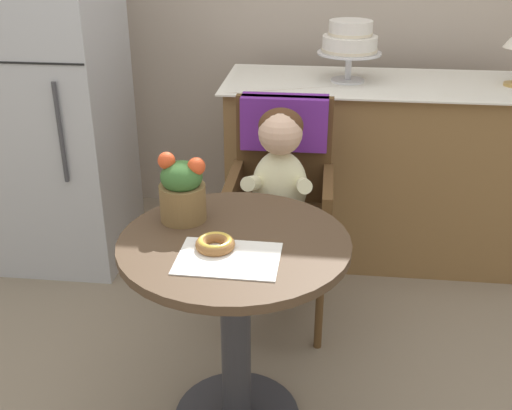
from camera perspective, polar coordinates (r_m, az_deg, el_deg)
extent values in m
cylinder|color=#4C3826|center=(1.92, -2.00, -3.58)|extent=(0.72, 0.72, 0.03)
cylinder|color=#333338|center=(2.12, -1.85, -12.15)|extent=(0.10, 0.10, 0.69)
cube|color=brown|center=(2.56, 2.15, -1.66)|extent=(0.42, 0.42, 0.04)
cube|color=brown|center=(2.63, 2.58, 5.10)|extent=(0.40, 0.04, 0.46)
cube|color=brown|center=(2.53, -2.10, 0.82)|extent=(0.04, 0.38, 0.18)
cube|color=brown|center=(2.51, 6.53, 0.41)|extent=(0.04, 0.38, 0.18)
cube|color=#6B2893|center=(2.59, 2.63, 7.59)|extent=(0.36, 0.11, 0.22)
cylinder|color=brown|center=(2.55, -2.35, -8.24)|extent=(0.03, 0.03, 0.45)
cylinder|color=brown|center=(2.52, 5.85, -8.72)|extent=(0.03, 0.03, 0.45)
cylinder|color=brown|center=(2.85, -1.25, -4.28)|extent=(0.03, 0.03, 0.45)
cylinder|color=brown|center=(2.83, 6.01, -4.67)|extent=(0.03, 0.03, 0.45)
ellipsoid|color=beige|center=(2.47, 2.18, 1.69)|extent=(0.22, 0.16, 0.30)
sphere|color=#E0B293|center=(2.38, 2.25, 6.60)|extent=(0.17, 0.17, 0.17)
ellipsoid|color=#4C2D19|center=(2.39, 2.30, 7.26)|extent=(0.17, 0.17, 0.14)
cylinder|color=beige|center=(2.38, -0.26, 2.06)|extent=(0.08, 0.23, 0.13)
sphere|color=#E0B293|center=(2.33, -0.25, -0.27)|extent=(0.06, 0.06, 0.06)
cylinder|color=beige|center=(2.36, 4.32, 1.85)|extent=(0.08, 0.23, 0.13)
sphere|color=#E0B293|center=(2.32, 3.95, -0.48)|extent=(0.06, 0.06, 0.06)
cylinder|color=#3F4760|center=(2.45, 0.70, -1.36)|extent=(0.09, 0.22, 0.09)
cylinder|color=#3F4760|center=(2.43, 0.41, -6.09)|extent=(0.08, 0.08, 0.26)
cylinder|color=#3F4760|center=(2.44, 3.27, -1.49)|extent=(0.09, 0.22, 0.09)
cylinder|color=#3F4760|center=(2.43, 3.01, -6.24)|extent=(0.08, 0.08, 0.26)
cube|color=white|center=(1.81, -2.67, -4.90)|extent=(0.30, 0.23, 0.00)
torus|color=#936033|center=(1.85, -3.76, -3.60)|extent=(0.12, 0.12, 0.03)
torus|color=gold|center=(1.85, -3.77, -3.35)|extent=(0.11, 0.11, 0.02)
cylinder|color=brown|center=(2.02, -6.71, 0.25)|extent=(0.15, 0.15, 0.12)
ellipsoid|color=#38662D|center=(1.99, -6.84, 2.60)|extent=(0.14, 0.14, 0.10)
sphere|color=#E54C23|center=(1.96, -5.49, 3.54)|extent=(0.06, 0.06, 0.06)
sphere|color=#E54C23|center=(2.03, -6.47, 2.85)|extent=(0.05, 0.05, 0.05)
sphere|color=#E54C23|center=(1.98, -8.20, 4.04)|extent=(0.06, 0.06, 0.06)
sphere|color=#E54C23|center=(1.96, -7.03, 2.41)|extent=(0.05, 0.05, 0.05)
cube|color=olive|center=(3.20, 11.34, 3.10)|extent=(1.50, 0.56, 0.90)
cube|color=white|center=(3.06, 12.06, 10.85)|extent=(1.56, 0.62, 0.01)
cylinder|color=silver|center=(3.05, 8.38, 11.24)|extent=(0.16, 0.16, 0.01)
cylinder|color=silver|center=(3.04, 8.46, 12.43)|extent=(0.03, 0.03, 0.12)
cylinder|color=silver|center=(3.02, 8.54, 13.61)|extent=(0.30, 0.30, 0.01)
cylinder|color=white|center=(3.01, 8.59, 14.38)|extent=(0.26, 0.25, 0.08)
cylinder|color=beige|center=(3.02, 8.55, 13.89)|extent=(0.26, 0.26, 0.01)
cylinder|color=white|center=(3.00, 8.68, 15.73)|extent=(0.20, 0.20, 0.07)
cylinder|color=beige|center=(3.01, 8.65, 15.27)|extent=(0.20, 0.20, 0.01)
cube|color=#B7BABF|center=(3.15, -18.45, 9.65)|extent=(0.64, 0.60, 1.70)
cube|color=black|center=(2.84, -21.49, 12.04)|extent=(0.63, 0.01, 0.01)
cylinder|color=#3F3F44|center=(2.83, -17.48, 6.28)|extent=(0.02, 0.02, 0.45)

